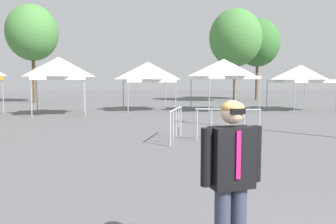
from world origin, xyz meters
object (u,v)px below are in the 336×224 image
at_px(canopy_tent_center, 224,69).
at_px(crowd_barrier_near_person, 228,119).
at_px(canopy_tent_far_right, 148,72).
at_px(person_foreground, 231,176).
at_px(canopy_tent_behind_left, 59,68).
at_px(tree_behind_tents_left, 235,38).
at_px(canopy_tent_left_of_center, 301,74).
at_px(tree_behind_tents_center, 258,43).
at_px(tree_behind_tents_right, 32,33).
at_px(crowd_barrier_mid_lot, 176,118).

bearing_deg(canopy_tent_center, crowd_barrier_near_person, -111.24).
xyz_separation_m(canopy_tent_far_right, person_foreground, (-2.31, -19.23, -1.52)).
xyz_separation_m(canopy_tent_behind_left, tree_behind_tents_left, (15.06, 9.24, 3.30)).
height_order(canopy_tent_left_of_center, tree_behind_tents_center, tree_behind_tents_center).
height_order(person_foreground, crowd_barrier_near_person, person_foreground).
distance_m(tree_behind_tents_right, crowd_barrier_near_person, 24.81).
distance_m(canopy_tent_center, person_foreground, 19.13).
relative_size(canopy_tent_left_of_center, crowd_barrier_mid_lot, 1.75).
relative_size(canopy_tent_left_of_center, crowd_barrier_near_person, 1.72).
bearing_deg(tree_behind_tents_left, person_foreground, -113.88).
relative_size(canopy_tent_center, crowd_barrier_near_person, 1.84).
xyz_separation_m(person_foreground, tree_behind_tents_center, (15.58, 29.57, 4.91)).
relative_size(canopy_tent_behind_left, tree_behind_tents_right, 0.38).
bearing_deg(canopy_tent_left_of_center, crowd_barrier_mid_lot, -139.27).
xyz_separation_m(canopy_tent_left_of_center, tree_behind_tents_right, (-18.75, 12.35, 3.81)).
bearing_deg(tree_behind_tents_right, person_foreground, -77.57).
relative_size(canopy_tent_far_right, tree_behind_tents_left, 0.37).
bearing_deg(crowd_barrier_mid_lot, canopy_tent_left_of_center, 40.73).
distance_m(canopy_tent_center, tree_behind_tents_right, 18.22).
relative_size(tree_behind_tents_center, crowd_barrier_mid_lot, 4.36).
relative_size(tree_behind_tents_left, crowd_barrier_near_person, 4.40).
distance_m(canopy_tent_behind_left, canopy_tent_far_right, 5.77).
xyz_separation_m(canopy_tent_far_right, tree_behind_tents_center, (13.27, 10.33, 3.39)).
relative_size(canopy_tent_behind_left, tree_behind_tents_left, 0.39).
xyz_separation_m(canopy_tent_left_of_center, tree_behind_tents_center, (3.31, 12.54, 3.50)).
distance_m(tree_behind_tents_center, tree_behind_tents_right, 22.06).
bearing_deg(crowd_barrier_mid_lot, tree_behind_tents_center, 57.02).
distance_m(canopy_tent_left_of_center, tree_behind_tents_right, 22.77).
bearing_deg(tree_behind_tents_right, tree_behind_tents_center, 0.48).
height_order(person_foreground, tree_behind_tents_center, tree_behind_tents_center).
xyz_separation_m(canopy_tent_behind_left, tree_behind_tents_right, (-3.27, 11.84, 3.56)).
bearing_deg(person_foreground, tree_behind_tents_center, 62.21).
bearing_deg(canopy_tent_far_right, tree_behind_tents_center, 37.91).
xyz_separation_m(canopy_tent_center, canopy_tent_left_of_center, (5.21, -0.67, -0.29)).
bearing_deg(canopy_tent_center, canopy_tent_behind_left, -179.11).
height_order(canopy_tent_center, tree_behind_tents_right, tree_behind_tents_right).
distance_m(person_foreground, crowd_barrier_near_person, 7.69).
xyz_separation_m(canopy_tent_behind_left, person_foreground, (3.20, -17.54, -1.66)).
height_order(canopy_tent_center, tree_behind_tents_center, tree_behind_tents_center).
bearing_deg(crowd_barrier_near_person, canopy_tent_left_of_center, 46.78).
bearing_deg(canopy_tent_left_of_center, person_foreground, -125.78).
relative_size(tree_behind_tents_right, crowd_barrier_near_person, 4.43).
distance_m(canopy_tent_behind_left, canopy_tent_left_of_center, 15.48).
bearing_deg(canopy_tent_behind_left, person_foreground, -79.66).
xyz_separation_m(tree_behind_tents_left, crowd_barrier_near_person, (-8.92, -19.68, -5.24)).
xyz_separation_m(canopy_tent_behind_left, tree_behind_tents_center, (18.78, 12.02, 3.25)).
bearing_deg(tree_behind_tents_right, crowd_barrier_near_person, -67.09).
xyz_separation_m(tree_behind_tents_left, tree_behind_tents_right, (-18.33, 2.60, 0.26)).
distance_m(person_foreground, tree_behind_tents_center, 33.78).
bearing_deg(tree_behind_tents_left, tree_behind_tents_right, 171.94).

